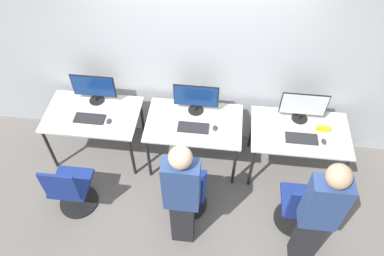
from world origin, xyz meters
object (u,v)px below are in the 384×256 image
Objects in this scene: keyboard_right at (302,138)px; person_right at (319,214)px; keyboard_left at (90,119)px; mouse_left at (109,121)px; monitor_left at (94,88)px; office_chair_left at (71,190)px; office_chair_right at (300,208)px; office_chair_center at (187,192)px; mouse_center at (215,128)px; keyboard_center at (193,128)px; mouse_right at (324,141)px; person_center at (182,195)px; monitor_center at (196,98)px; monitor_right at (303,106)px.

person_right is (0.05, -1.08, 0.16)m from keyboard_right.
mouse_left is (0.25, -0.02, 0.01)m from keyboard_left.
monitor_left reaches higher than office_chair_left.
keyboard_right is 0.42× the size of office_chair_right.
monitor_left reaches higher than keyboard_left.
keyboard_right is (1.30, 0.65, 0.40)m from office_chair_center.
keyboard_left is 1.56m from mouse_center.
mouse_right is at bearing -1.72° from keyboard_center.
mouse_center is at bearing -11.51° from monitor_left.
office_chair_left reaches higher than mouse_left.
person_center reaches higher than monitor_left.
mouse_right is (1.55, 0.99, -0.13)m from person_center.
person_right is at bearing -6.35° from office_chair_left.
mouse_center is 0.84m from office_chair_center.
monitor_right is at bearing 0.17° from monitor_center.
person_right is (0.03, -0.37, 0.56)m from office_chair_right.
monitor_center is 0.37m from keyboard_center.
monitor_right is 0.39m from keyboard_right.
monitor_center is at bearing 133.81° from person_right.
keyboard_left is at bearing 85.03° from office_chair_left.
office_chair_left and office_chair_right have the same top height.
person_center reaches higher than monitor_center.
office_chair_left is at bearing -94.97° from keyboard_left.
keyboard_center is 1.56m from office_chair_right.
office_chair_center is at bearing -37.72° from monitor_left.
keyboard_left is 2.85m from mouse_right.
keyboard_left is 1.35m from monitor_center.
office_chair_center is at bearing -158.17° from mouse_right.
person_right is (0.05, -1.41, -0.05)m from monitor_right.
person_right is at bearing -46.19° from monitor_center.
keyboard_left is at bearing 157.36° from person_right.
monitor_right is at bearing 15.69° from mouse_center.
person_right is at bearing -101.13° from mouse_right.
office_chair_right reaches higher than mouse_center.
monitor_right reaches higher than mouse_center.
keyboard_left is 0.23× the size of person_center.
keyboard_left is at bearing 175.32° from mouse_left.
keyboard_right is (1.30, -0.02, 0.00)m from keyboard_center.
mouse_center is (1.56, -0.32, -0.21)m from monitor_left.
mouse_center is 0.10× the size of office_chair_center.
monitor_center is at bearing 90.00° from keyboard_center.
office_chair_center is 0.65m from person_center.
keyboard_center is 1.56m from mouse_right.
keyboard_center is 0.78m from office_chair_center.
office_chair_right is (2.36, -0.72, -0.40)m from mouse_left.
monitor_left is 0.39m from keyboard_left.
keyboard_right is 0.81m from office_chair_right.
keyboard_left is at bearing 179.87° from keyboard_center.
keyboard_right is at bearing 174.83° from mouse_right.
keyboard_left is at bearing 152.63° from office_chair_center.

